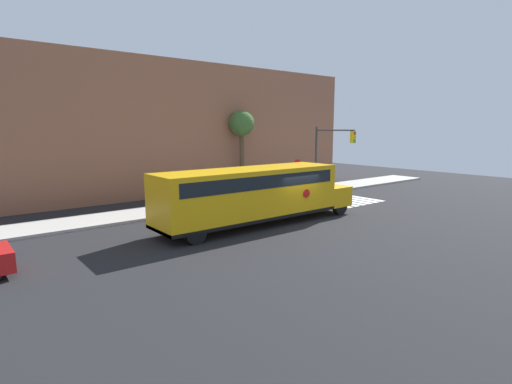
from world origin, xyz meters
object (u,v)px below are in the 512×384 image
Objects in this scene: school_bus at (255,192)px; traffic_light at (329,150)px; stop_sign at (297,172)px; tree_near_sidewalk at (242,126)px.

traffic_light is at bearing 20.49° from school_bus.
tree_near_sidewalk is at bearing 107.07° from stop_sign.
tree_near_sidewalk is at bearing 118.26° from traffic_light.
traffic_light is 7.09m from tree_near_sidewalk.
traffic_light is (9.66, 3.61, 1.66)m from school_bus.
stop_sign is 0.54× the size of traffic_light.
stop_sign is (7.85, 4.96, 0.11)m from school_bus.
school_bus is at bearing -147.76° from stop_sign.
tree_near_sidewalk is at bearing 56.49° from school_bus.
tree_near_sidewalk is (-3.26, 6.06, 1.70)m from traffic_light.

